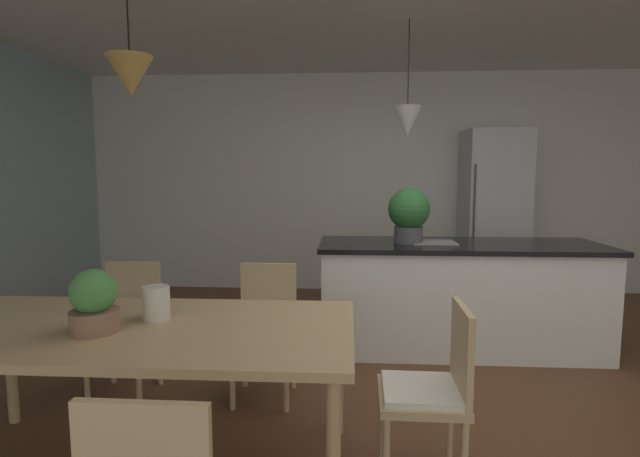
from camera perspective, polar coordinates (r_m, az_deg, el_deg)
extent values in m
cube|color=brown|center=(3.35, 17.42, -20.37)|extent=(10.00, 8.40, 0.04)
cube|color=white|center=(6.20, 10.63, 5.22)|extent=(10.00, 0.12, 2.70)
cube|color=tan|center=(2.54, -20.82, -11.02)|extent=(2.09, 1.01, 0.04)
cylinder|color=tan|center=(3.48, -32.61, -13.18)|extent=(0.06, 0.06, 0.73)
cylinder|color=tan|center=(2.85, 2.19, -16.42)|extent=(0.06, 0.06, 0.73)
cube|color=tan|center=(3.25, -6.61, -12.31)|extent=(0.41, 0.41, 0.04)
cube|color=white|center=(3.24, -6.62, -11.73)|extent=(0.37, 0.37, 0.03)
cube|color=tan|center=(3.36, -6.07, -7.61)|extent=(0.38, 0.04, 0.42)
cylinder|color=tan|center=(3.15, -3.99, -17.32)|extent=(0.04, 0.04, 0.41)
cylinder|color=tan|center=(3.21, -10.27, -16.91)|extent=(0.04, 0.04, 0.41)
cylinder|color=tan|center=(3.46, -3.14, -15.07)|extent=(0.04, 0.04, 0.41)
cylinder|color=tan|center=(3.52, -8.83, -14.76)|extent=(0.04, 0.04, 0.41)
cube|color=tan|center=(2.46, 11.82, -18.78)|extent=(0.41, 0.41, 0.04)
cube|color=white|center=(2.45, 11.84, -18.04)|extent=(0.37, 0.37, 0.03)
cube|color=tan|center=(2.40, 16.34, -13.62)|extent=(0.04, 0.38, 0.42)
cylinder|color=tan|center=(2.70, 7.37, -21.63)|extent=(0.04, 0.04, 0.41)
cylinder|color=tan|center=(2.74, 15.03, -21.40)|extent=(0.04, 0.04, 0.41)
cube|color=tan|center=(3.54, -22.12, -11.20)|extent=(0.40, 0.40, 0.04)
cube|color=white|center=(3.52, -22.15, -10.66)|extent=(0.36, 0.36, 0.03)
cube|color=tan|center=(3.63, -21.04, -6.93)|extent=(0.38, 0.03, 0.42)
cylinder|color=tan|center=(3.40, -20.56, -15.90)|extent=(0.04, 0.04, 0.41)
cylinder|color=tan|center=(3.54, -25.76, -15.18)|extent=(0.04, 0.04, 0.41)
cylinder|color=tan|center=(3.69, -18.34, -14.01)|extent=(0.04, 0.04, 0.41)
cylinder|color=tan|center=(3.82, -23.20, -13.46)|extent=(0.04, 0.04, 0.41)
cube|color=white|center=(4.28, 15.93, -7.77)|extent=(2.27, 0.78, 0.88)
cube|color=black|center=(4.19, 16.12, -1.93)|extent=(2.33, 0.84, 0.04)
cube|color=gray|center=(4.15, 13.20, -1.59)|extent=(0.36, 0.30, 0.01)
cube|color=silver|center=(6.01, 19.68, 1.44)|extent=(0.69, 0.64, 1.97)
cylinder|color=#4C4C4C|center=(5.61, 17.65, 1.18)|extent=(0.02, 0.02, 1.18)
cone|color=olive|center=(2.61, -21.41, 16.32)|extent=(0.22, 0.22, 0.19)
cylinder|color=black|center=(4.17, 10.37, 18.62)|extent=(0.01, 0.01, 0.68)
cone|color=#B7B7B7|center=(4.10, 10.23, 12.19)|extent=(0.23, 0.23, 0.26)
cylinder|color=#4C4C51|center=(4.11, 10.35, -0.71)|extent=(0.24, 0.24, 0.14)
sphere|color=#2D6B33|center=(4.09, 10.41, 2.28)|extent=(0.35, 0.35, 0.35)
cylinder|color=#8C664C|center=(2.49, -24.96, -9.84)|extent=(0.22, 0.22, 0.10)
sphere|color=#478C42|center=(2.46, -25.11, -6.72)|extent=(0.21, 0.21, 0.21)
cylinder|color=silver|center=(2.58, -18.70, -8.29)|extent=(0.13, 0.13, 0.17)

